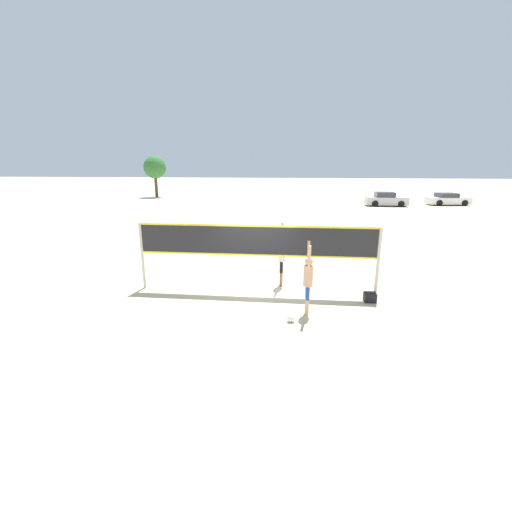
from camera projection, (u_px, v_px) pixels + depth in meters
ground_plane at (256, 292)px, 11.94m from camera, size 200.00×200.00×0.00m
volleyball_net at (256, 245)px, 11.50m from camera, size 8.17×0.11×2.37m
player_spiker at (308, 277)px, 9.91m from camera, size 0.28×0.71×2.17m
player_blocker at (282, 253)px, 12.27m from camera, size 0.28×0.72×2.29m
volleyball at (291, 318)px, 9.66m from camera, size 0.23×0.23×0.23m
gear_bag at (370, 297)px, 11.09m from camera, size 0.37×0.36×0.29m
parked_car_near at (448, 200)px, 37.00m from camera, size 4.42×2.26×1.30m
parked_car_mid at (386, 200)px, 36.25m from camera, size 4.24×2.04×1.45m
tree_left_cluster at (155, 168)px, 45.18m from camera, size 2.93×2.93×5.36m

